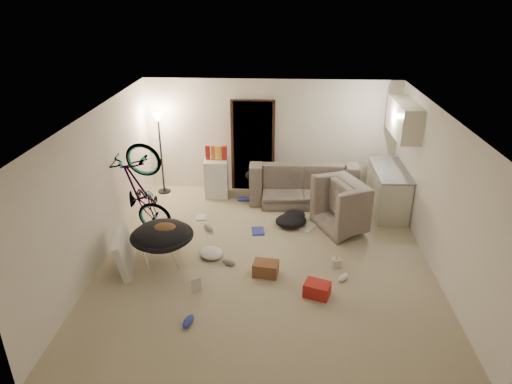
# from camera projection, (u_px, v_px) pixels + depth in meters

# --- Properties ---
(floor) EXTENTS (5.50, 6.00, 0.02)m
(floor) POSITION_uv_depth(u_px,v_px,m) (266.00, 259.00, 7.84)
(floor) COLOR #B5AB8B
(floor) RESTS_ON ground
(ceiling) EXTENTS (5.50, 6.00, 0.02)m
(ceiling) POSITION_uv_depth(u_px,v_px,m) (267.00, 115.00, 6.80)
(ceiling) COLOR white
(ceiling) RESTS_ON wall_back
(wall_back) EXTENTS (5.50, 0.02, 2.50)m
(wall_back) POSITION_uv_depth(u_px,v_px,m) (271.00, 136.00, 10.06)
(wall_back) COLOR white
(wall_back) RESTS_ON floor
(wall_front) EXTENTS (5.50, 0.02, 2.50)m
(wall_front) POSITION_uv_depth(u_px,v_px,m) (256.00, 315.00, 4.58)
(wall_front) COLOR white
(wall_front) RESTS_ON floor
(wall_left) EXTENTS (0.02, 6.00, 2.50)m
(wall_left) POSITION_uv_depth(u_px,v_px,m) (98.00, 188.00, 7.46)
(wall_left) COLOR white
(wall_left) RESTS_ON floor
(wall_right) EXTENTS (0.02, 6.00, 2.50)m
(wall_right) POSITION_uv_depth(u_px,v_px,m) (441.00, 196.00, 7.18)
(wall_right) COLOR white
(wall_right) RESTS_ON floor
(doorway) EXTENTS (0.85, 0.10, 2.04)m
(doorway) POSITION_uv_depth(u_px,v_px,m) (253.00, 146.00, 10.14)
(doorway) COLOR black
(doorway) RESTS_ON floor
(door_trim) EXTENTS (0.97, 0.04, 2.10)m
(door_trim) POSITION_uv_depth(u_px,v_px,m) (253.00, 147.00, 10.11)
(door_trim) COLOR #311B11
(door_trim) RESTS_ON floor
(floor_lamp) EXTENTS (0.28, 0.28, 1.81)m
(floor_lamp) POSITION_uv_depth(u_px,v_px,m) (160.00, 137.00, 9.83)
(floor_lamp) COLOR black
(floor_lamp) RESTS_ON floor
(kitchen_counter) EXTENTS (0.60, 1.50, 0.88)m
(kitchen_counter) POSITION_uv_depth(u_px,v_px,m) (388.00, 191.00, 9.35)
(kitchen_counter) COLOR beige
(kitchen_counter) RESTS_ON floor
(counter_top) EXTENTS (0.64, 1.54, 0.04)m
(counter_top) POSITION_uv_depth(u_px,v_px,m) (390.00, 170.00, 9.16)
(counter_top) COLOR gray
(counter_top) RESTS_ON kitchen_counter
(kitchen_uppers) EXTENTS (0.38, 1.40, 0.65)m
(kitchen_uppers) POSITION_uv_depth(u_px,v_px,m) (404.00, 119.00, 8.72)
(kitchen_uppers) COLOR beige
(kitchen_uppers) RESTS_ON wall_right
(sofa) EXTENTS (2.30, 0.97, 0.66)m
(sofa) POSITION_uv_depth(u_px,v_px,m) (302.00, 185.00, 9.89)
(sofa) COLOR #323933
(sofa) RESTS_ON floor
(armchair) EXTENTS (1.33, 1.41, 0.72)m
(armchair) POSITION_uv_depth(u_px,v_px,m) (356.00, 209.00, 8.76)
(armchair) COLOR #323933
(armchair) RESTS_ON floor
(bicycle) EXTENTS (1.98, 1.07, 1.09)m
(bicycle) POSITION_uv_depth(u_px,v_px,m) (143.00, 210.00, 8.41)
(bicycle) COLOR black
(bicycle) RESTS_ON floor
(book_asset) EXTENTS (0.27, 0.28, 0.02)m
(book_asset) POSITION_uv_depth(u_px,v_px,m) (192.00, 292.00, 6.94)
(book_asset) COLOR #AA1F19
(book_asset) RESTS_ON floor
(mini_fridge) EXTENTS (0.52, 0.52, 0.84)m
(mini_fridge) POSITION_uv_depth(u_px,v_px,m) (217.00, 178.00, 10.04)
(mini_fridge) COLOR white
(mini_fridge) RESTS_ON floor
(snack_box_0) EXTENTS (0.11, 0.08, 0.30)m
(snack_box_0) POSITION_uv_depth(u_px,v_px,m) (208.00, 153.00, 9.81)
(snack_box_0) COLOR #AA1F19
(snack_box_0) RESTS_ON mini_fridge
(snack_box_1) EXTENTS (0.11, 0.08, 0.30)m
(snack_box_1) POSITION_uv_depth(u_px,v_px,m) (213.00, 153.00, 9.81)
(snack_box_1) COLOR orange
(snack_box_1) RESTS_ON mini_fridge
(snack_box_2) EXTENTS (0.11, 0.08, 0.30)m
(snack_box_2) POSITION_uv_depth(u_px,v_px,m) (219.00, 153.00, 9.80)
(snack_box_2) COLOR yellow
(snack_box_2) RESTS_ON mini_fridge
(snack_box_3) EXTENTS (0.10, 0.08, 0.30)m
(snack_box_3) POSITION_uv_depth(u_px,v_px,m) (224.00, 153.00, 9.79)
(snack_box_3) COLOR #AA1F19
(snack_box_3) RESTS_ON mini_fridge
(saucer_chair) EXTENTS (1.04, 1.04, 0.74)m
(saucer_chair) POSITION_uv_depth(u_px,v_px,m) (163.00, 241.00, 7.51)
(saucer_chair) COLOR silver
(saucer_chair) RESTS_ON floor
(hoodie) EXTENTS (0.56, 0.50, 0.22)m
(hoodie) POSITION_uv_depth(u_px,v_px,m) (164.00, 231.00, 7.40)
(hoodie) COLOR brown
(hoodie) RESTS_ON saucer_chair
(sofa_drape) EXTENTS (0.60, 0.51, 0.28)m
(sofa_drape) POSITION_uv_depth(u_px,v_px,m) (259.00, 175.00, 9.85)
(sofa_drape) COLOR black
(sofa_drape) RESTS_ON sofa
(tv_box) EXTENTS (0.45, 0.99, 0.65)m
(tv_box) POSITION_uv_depth(u_px,v_px,m) (124.00, 251.00, 7.44)
(tv_box) COLOR silver
(tv_box) RESTS_ON floor
(drink_case_a) EXTENTS (0.44, 0.34, 0.23)m
(drink_case_a) POSITION_uv_depth(u_px,v_px,m) (266.00, 269.00, 7.34)
(drink_case_a) COLOR brown
(drink_case_a) RESTS_ON floor
(drink_case_b) EXTENTS (0.45, 0.39, 0.22)m
(drink_case_b) POSITION_uv_depth(u_px,v_px,m) (317.00, 289.00, 6.85)
(drink_case_b) COLOR #AA1F19
(drink_case_b) RESTS_ON floor
(juicer) EXTENTS (0.16, 0.16, 0.22)m
(juicer) POSITION_uv_depth(u_px,v_px,m) (336.00, 262.00, 7.55)
(juicer) COLOR beige
(juicer) RESTS_ON floor
(newspaper) EXTENTS (0.63, 0.58, 0.01)m
(newspaper) POSITION_uv_depth(u_px,v_px,m) (301.00, 225.00, 8.92)
(newspaper) COLOR silver
(newspaper) RESTS_ON floor
(book_blue) EXTENTS (0.26, 0.33, 0.03)m
(book_blue) POSITION_uv_depth(u_px,v_px,m) (258.00, 231.00, 8.67)
(book_blue) COLOR #313FB4
(book_blue) RESTS_ON floor
(book_white) EXTENTS (0.22, 0.27, 0.02)m
(book_white) POSITION_uv_depth(u_px,v_px,m) (201.00, 217.00, 9.19)
(book_white) COLOR silver
(book_white) RESTS_ON floor
(shoe_0) EXTENTS (0.31, 0.15, 0.11)m
(shoe_0) POSITION_uv_depth(u_px,v_px,m) (243.00, 199.00, 9.89)
(shoe_0) COLOR #313FB4
(shoe_0) RESTS_ON floor
(shoe_1) EXTENTS (0.26, 0.29, 0.10)m
(shoe_1) POSITION_uv_depth(u_px,v_px,m) (208.00, 228.00, 8.71)
(shoe_1) COLOR slate
(shoe_1) RESTS_ON floor
(shoe_2) EXTENTS (0.18, 0.30, 0.10)m
(shoe_2) POSITION_uv_depth(u_px,v_px,m) (188.00, 321.00, 6.28)
(shoe_2) COLOR #313FB4
(shoe_2) RESTS_ON floor
(shoe_3) EXTENTS (0.27, 0.18, 0.09)m
(shoe_3) POSITION_uv_depth(u_px,v_px,m) (229.00, 262.00, 7.63)
(shoe_3) COLOR slate
(shoe_3) RESTS_ON floor
(shoe_4) EXTENTS (0.24, 0.27, 0.10)m
(shoe_4) POSITION_uv_depth(u_px,v_px,m) (343.00, 277.00, 7.23)
(shoe_4) COLOR white
(shoe_4) RESTS_ON floor
(clothes_lump_a) EXTENTS (0.76, 0.70, 0.20)m
(clothes_lump_a) POSITION_uv_depth(u_px,v_px,m) (291.00, 221.00, 8.87)
(clothes_lump_a) COLOR black
(clothes_lump_a) RESTS_ON floor
(clothes_lump_b) EXTENTS (0.60, 0.58, 0.14)m
(clothes_lump_b) POSITION_uv_depth(u_px,v_px,m) (294.00, 215.00, 9.15)
(clothes_lump_b) COLOR black
(clothes_lump_b) RESTS_ON floor
(clothes_lump_c) EXTENTS (0.58, 0.59, 0.14)m
(clothes_lump_c) POSITION_uv_depth(u_px,v_px,m) (211.00, 253.00, 7.86)
(clothes_lump_c) COLOR silver
(clothes_lump_c) RESTS_ON floor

